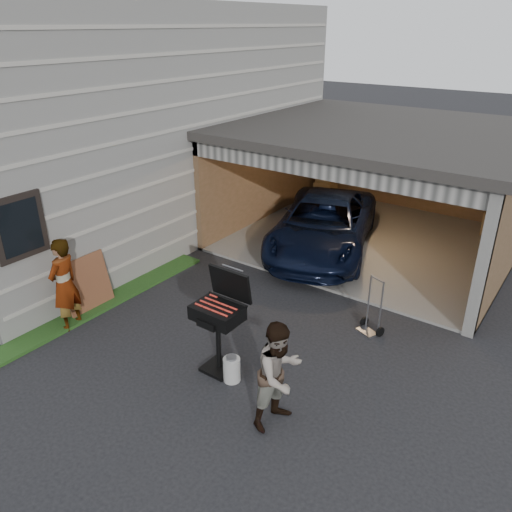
{
  "coord_description": "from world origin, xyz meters",
  "views": [
    {
      "loc": [
        5.17,
        -4.75,
        5.07
      ],
      "look_at": [
        0.31,
        2.04,
        1.15
      ],
      "focal_mm": 35.0,
      "sensor_mm": 36.0,
      "label": 1
    }
  ],
  "objects_px": {
    "bbq_grill": "(219,315)",
    "hand_truck": "(371,322)",
    "propane_tank": "(232,369)",
    "man": "(279,375)",
    "minivan": "(323,227)",
    "woman": "(64,285)",
    "plywood_panel": "(87,284)"
  },
  "relations": [
    {
      "from": "man",
      "to": "hand_truck",
      "type": "bearing_deg",
      "value": 9.71
    },
    {
      "from": "woman",
      "to": "man",
      "type": "xyz_separation_m",
      "value": [
        4.4,
        0.22,
        -0.08
      ]
    },
    {
      "from": "bbq_grill",
      "to": "plywood_panel",
      "type": "relative_size",
      "value": 1.55
    },
    {
      "from": "hand_truck",
      "to": "minivan",
      "type": "bearing_deg",
      "value": 155.16
    },
    {
      "from": "minivan",
      "to": "woman",
      "type": "distance_m",
      "value": 6.01
    },
    {
      "from": "propane_tank",
      "to": "man",
      "type": "bearing_deg",
      "value": -15.91
    },
    {
      "from": "woman",
      "to": "hand_truck",
      "type": "bearing_deg",
      "value": 109.03
    },
    {
      "from": "plywood_panel",
      "to": "woman",
      "type": "bearing_deg",
      "value": -68.69
    },
    {
      "from": "bbq_grill",
      "to": "propane_tank",
      "type": "bearing_deg",
      "value": -22.43
    },
    {
      "from": "minivan",
      "to": "hand_truck",
      "type": "bearing_deg",
      "value": -65.26
    },
    {
      "from": "man",
      "to": "bbq_grill",
      "type": "distance_m",
      "value": 1.48
    },
    {
      "from": "bbq_grill",
      "to": "hand_truck",
      "type": "height_order",
      "value": "bbq_grill"
    },
    {
      "from": "minivan",
      "to": "plywood_panel",
      "type": "xyz_separation_m",
      "value": [
        -2.37,
        -5.0,
        -0.11
      ]
    },
    {
      "from": "man",
      "to": "hand_truck",
      "type": "relative_size",
      "value": 1.47
    },
    {
      "from": "bbq_grill",
      "to": "propane_tank",
      "type": "distance_m",
      "value": 0.87
    },
    {
      "from": "bbq_grill",
      "to": "hand_truck",
      "type": "distance_m",
      "value": 2.93
    },
    {
      "from": "bbq_grill",
      "to": "propane_tank",
      "type": "xyz_separation_m",
      "value": [
        0.33,
        -0.14,
        -0.8
      ]
    },
    {
      "from": "minivan",
      "to": "hand_truck",
      "type": "distance_m",
      "value": 3.56
    },
    {
      "from": "minivan",
      "to": "plywood_panel",
      "type": "relative_size",
      "value": 4.25
    },
    {
      "from": "man",
      "to": "plywood_panel",
      "type": "xyz_separation_m",
      "value": [
        -4.64,
        0.4,
        -0.26
      ]
    },
    {
      "from": "minivan",
      "to": "propane_tank",
      "type": "distance_m",
      "value": 5.26
    },
    {
      "from": "hand_truck",
      "to": "woman",
      "type": "bearing_deg",
      "value": -123.91
    },
    {
      "from": "minivan",
      "to": "hand_truck",
      "type": "xyz_separation_m",
      "value": [
        2.4,
        -2.59,
        -0.43
      ]
    },
    {
      "from": "minivan",
      "to": "woman",
      "type": "xyz_separation_m",
      "value": [
        -2.13,
        -5.62,
        0.23
      ]
    },
    {
      "from": "propane_tank",
      "to": "hand_truck",
      "type": "height_order",
      "value": "hand_truck"
    },
    {
      "from": "minivan",
      "to": "propane_tank",
      "type": "height_order",
      "value": "minivan"
    },
    {
      "from": "plywood_panel",
      "to": "bbq_grill",
      "type": "bearing_deg",
      "value": 0.81
    },
    {
      "from": "man",
      "to": "plywood_panel",
      "type": "distance_m",
      "value": 4.66
    },
    {
      "from": "propane_tank",
      "to": "plywood_panel",
      "type": "bearing_deg",
      "value": 178.53
    },
    {
      "from": "woman",
      "to": "man",
      "type": "distance_m",
      "value": 4.41
    },
    {
      "from": "man",
      "to": "propane_tank",
      "type": "relative_size",
      "value": 3.95
    },
    {
      "from": "man",
      "to": "propane_tank",
      "type": "bearing_deg",
      "value": 86.4
    }
  ]
}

